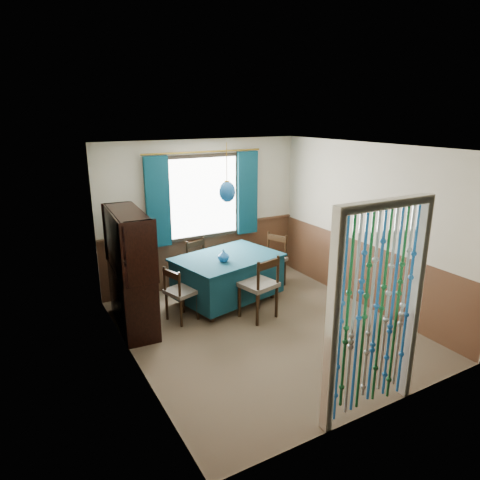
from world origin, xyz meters
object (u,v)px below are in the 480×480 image
sideboard (131,287)px  vase_sideboard (128,258)px  chair_right (272,259)px  pendant_lamp (227,192)px  chair_left (180,292)px  chair_near (260,285)px  bowl_shelf (138,251)px  vase_table (223,256)px  chair_far (201,264)px  dining_table (228,275)px

sideboard → vase_sideboard: sideboard is taller
chair_right → pendant_lamp: (-0.97, -0.21, 1.30)m
chair_left → sideboard: bearing=-123.2°
chair_near → bowl_shelf: (-1.62, 0.43, 0.66)m
vase_table → bowl_shelf: size_ratio=0.73×
bowl_shelf → vase_sideboard: bearing=90.0°
sideboard → vase_table: sideboard is taller
chair_near → chair_right: size_ratio=1.06×
chair_right → vase_sideboard: vase_sideboard is taller
bowl_shelf → vase_sideboard: (0.00, 0.52, -0.24)m
sideboard → pendant_lamp: 1.96m
chair_near → chair_far: chair_near is taller
chair_right → dining_table: bearing=80.6°
chair_far → vase_table: size_ratio=5.12×
chair_far → chair_right: bearing=145.5°
sideboard → bowl_shelf: sideboard is taller
chair_near → vase_table: chair_near is taller
dining_table → pendant_lamp: (0.00, 0.00, 1.34)m
sideboard → chair_right: bearing=10.4°
chair_left → sideboard: (-0.64, 0.18, 0.14)m
chair_near → chair_left: chair_near is taller
dining_table → chair_right: size_ratio=1.96×
chair_near → sideboard: sideboard is taller
chair_left → vase_table: bearing=77.9°
dining_table → bowl_shelf: size_ratio=7.73×
chair_far → bowl_shelf: (-1.32, -0.96, 0.71)m
chair_far → chair_left: bearing=36.9°
chair_right → bowl_shelf: 2.61m
chair_near → chair_right: bearing=35.7°
chair_far → chair_right: chair_right is taller
chair_near → chair_left: 1.15m
bowl_shelf → pendant_lamp: bearing=11.9°
dining_table → pendant_lamp: 1.34m
chair_left → vase_sideboard: vase_sideboard is taller
chair_left → vase_table: vase_table is taller
chair_far → sideboard: sideboard is taller
chair_right → bowl_shelf: bearing=80.3°
dining_table → vase_table: 0.47m
bowl_shelf → chair_far: bearing=36.0°
chair_right → pendant_lamp: 1.63m
dining_table → chair_right: 0.99m
chair_left → vase_sideboard: bearing=-145.7°
chair_right → vase_sideboard: (-2.46, -0.00, 0.44)m
chair_near → sideboard: size_ratio=0.58×
pendant_lamp → chair_near: bearing=-79.7°
vase_sideboard → bowl_shelf: bearing=-90.0°
dining_table → sideboard: bearing=170.0°
chair_near → vase_sideboard: vase_sideboard is taller
chair_near → bowl_shelf: bearing=152.1°
dining_table → vase_sideboard: bearing=159.4°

